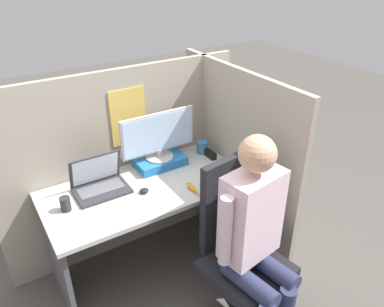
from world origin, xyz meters
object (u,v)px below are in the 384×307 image
Objects in this scene: paper_box at (160,161)px; carrot_toy at (194,190)px; laptop at (100,184)px; pen_cup at (65,204)px; person at (256,232)px; coffee_mug at (202,147)px; monitor at (158,135)px; office_chair at (238,243)px; stapler at (209,153)px.

carrot_toy is (0.03, -0.43, -0.01)m from paper_box.
laptop reaches higher than pen_cup.
laptop is 1.05m from person.
paper_box is at bearing 178.39° from coffee_mug.
coffee_mug reaches higher than carrot_toy.
pen_cup is at bearing 161.37° from carrot_toy.
carrot_toy is (0.03, -0.43, -0.22)m from monitor.
monitor reaches higher than carrot_toy.
laptop is at bearing 145.44° from carrot_toy.
office_chair is (0.12, -0.79, -0.24)m from paper_box.
stapler is at bearing 44.44° from carrot_toy.
paper_box is at bearing 98.29° from office_chair.
office_chair is at bearing 81.35° from person.
paper_box is 0.97m from person.
coffee_mug is at bearing 73.96° from person.
paper_box is at bearing 13.41° from pen_cup.
laptop is at bearing 130.02° from office_chair.
monitor is 6.10× the size of pen_cup.
person is at bearing -57.05° from laptop.
office_chair reaches higher than coffee_mug.
monitor is at bearing 98.26° from office_chair.
laptop is 2.25× the size of carrot_toy.
paper_box is at bearing 93.38° from carrot_toy.
person reaches higher than laptop.
monitor is 3.73× the size of stapler.
person is 1.14m from pen_cup.
carrot_toy is 0.14× the size of office_chair.
coffee_mug is at bearing 51.19° from carrot_toy.
carrot_toy is 0.54m from person.
laptop is (-0.48, -0.08, 0.02)m from paper_box.
laptop is 0.26× the size of person.
office_chair is at bearing -81.71° from paper_box.
carrot_toy is 0.44m from office_chair.
pen_cup is at bearing -166.39° from monitor.
office_chair is 1.08m from pen_cup.
laptop is 3.64× the size of coffee_mug.
paper_box is 0.64× the size of monitor.
carrot_toy is at bearing -86.64° from monitor.
monitor is (-0.00, 0.00, 0.21)m from paper_box.
monitor reaches higher than stapler.
stapler is 1.12m from pen_cup.
monitor is 0.49m from carrot_toy.
laptop is 0.32× the size of office_chair.
paper_box is 0.49m from laptop.
paper_box reaches higher than carrot_toy.
person is (-0.03, -0.17, 0.23)m from office_chair.
pen_cup is (-1.10, -0.16, -0.00)m from coffee_mug.
carrot_toy is at bearing -128.81° from coffee_mug.
person is at bearing -108.19° from stapler.
laptop is 0.27m from pen_cup.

